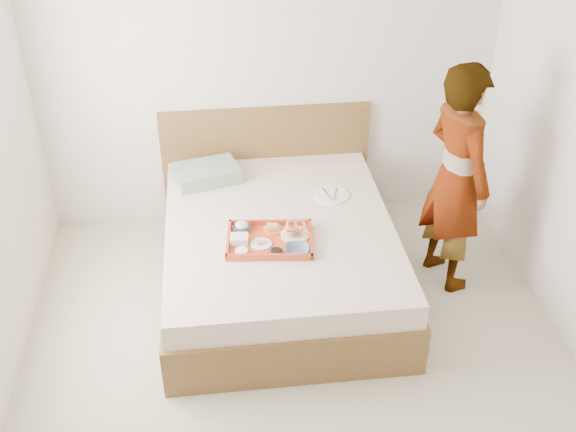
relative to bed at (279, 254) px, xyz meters
The scene contains 16 objects.
ground 1.04m from the bed, 88.07° to the right, with size 3.50×4.00×0.01m, color #BCB49F.
wall_back 1.44m from the bed, 88.07° to the left, with size 3.50×0.01×2.60m, color silver.
bed is the anchor object (origin of this frame).
headboard 0.99m from the bed, 90.00° to the left, with size 1.65×0.06×0.95m, color brown.
pillow 0.87m from the bed, 126.33° to the left, with size 0.47×0.32×0.11m, color gray.
tray 0.38m from the bed, 111.06° to the right, with size 0.56×0.41×0.05m, color #CE421A.
prawn_plate 0.35m from the bed, 64.31° to the right, with size 0.19×0.19×0.01m, color white.
navy_bowl_big 0.48m from the bed, 78.29° to the right, with size 0.16×0.16×0.04m, color #161940.
sauce_dish 0.48m from the bed, 98.63° to the right, with size 0.08×0.08×0.03m, color black.
meat_plate 0.41m from the bed, 119.55° to the right, with size 0.14×0.14×0.01m, color white.
bread_plate 0.31m from the bed, 117.48° to the right, with size 0.14×0.14×0.01m, color orange.
salad_bowl 0.40m from the bed, 163.54° to the right, with size 0.12×0.12×0.04m, color #161940.
plastic_tub 0.47m from the bed, 142.72° to the right, with size 0.12×0.10×0.05m, color silver.
cheese_round 0.53m from the bed, 129.26° to the right, with size 0.08×0.08×0.03m, color white.
dinner_plate 0.59m from the bed, 36.44° to the left, with size 0.26×0.26×0.01m, color white.
person 1.33m from the bed, ahead, with size 0.60×0.39×1.65m, color beige.
Camera 1 is at (-0.45, -2.95, 3.20)m, focal length 43.53 mm.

